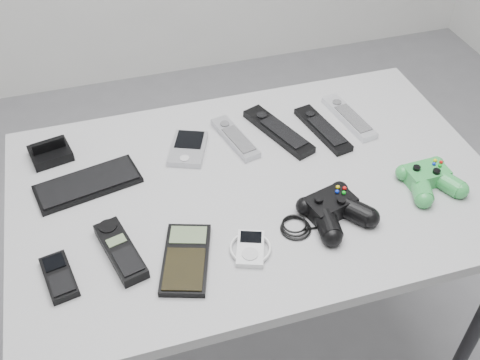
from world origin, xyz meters
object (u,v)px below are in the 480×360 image
object	(u,v)px
pda_keyboard	(88,183)
remote_black_a	(278,131)
remote_silver_a	(235,138)
remote_black_b	(323,129)
calculator	(186,259)
controller_green	(429,178)
desk	(255,203)
remote_silver_b	(349,117)
pda	(188,148)
mobile_phone	(59,276)
cordless_handset	(121,250)
controller_black	(334,208)
mp3_player	(250,248)

from	to	relation	value
pda_keyboard	remote_black_a	world-z (taller)	remote_black_a
remote_silver_a	remote_black_a	xyz separation A→B (m)	(0.11, -0.01, 0.00)
remote_silver_a	remote_black_b	bearing A→B (deg)	-20.95
calculator	controller_green	world-z (taller)	controller_green
desk	remote_silver_b	xyz separation A→B (m)	(0.31, 0.16, 0.07)
remote_silver_b	pda_keyboard	bearing A→B (deg)	176.46
pda_keyboard	pda	bearing A→B (deg)	0.66
remote_silver_b	calculator	distance (m)	0.61
remote_black_a	mobile_phone	world-z (taller)	remote_black_a
cordless_handset	calculator	world-z (taller)	cordless_handset
pda_keyboard	calculator	distance (m)	0.32
pda	controller_black	size ratio (longest dim) A/B	0.51
pda	mobile_phone	distance (m)	0.45
remote_silver_a	calculator	size ratio (longest dim) A/B	1.01
calculator	remote_black_a	bearing A→B (deg)	64.89
remote_black_a	controller_green	distance (m)	0.38
cordless_handset	remote_black_b	bearing A→B (deg)	10.76
mobile_phone	mp3_player	xyz separation A→B (m)	(0.37, -0.04, -0.00)
pda_keyboard	cordless_handset	distance (m)	0.23
desk	pda	bearing A→B (deg)	127.89
mobile_phone	cordless_handset	bearing A→B (deg)	1.89
remote_black_b	calculator	bearing A→B (deg)	-154.67
cordless_handset	controller_green	size ratio (longest dim) A/B	1.18
cordless_handset	calculator	xyz separation A→B (m)	(0.12, -0.05, -0.00)
pda_keyboard	mp3_player	xyz separation A→B (m)	(0.30, -0.29, 0.00)
controller_black	controller_green	distance (m)	0.25
pda	mp3_player	distance (m)	0.35
pda_keyboard	pda	world-z (taller)	pda
controller_green	remote_silver_b	bearing A→B (deg)	101.28
remote_silver_a	mp3_player	distance (m)	0.36
mobile_phone	cordless_handset	xyz separation A→B (m)	(0.12, 0.03, 0.00)
desk	pda_keyboard	xyz separation A→B (m)	(-0.37, 0.10, 0.07)
remote_black_a	pda	bearing A→B (deg)	159.42
remote_black_a	remote_silver_b	xyz separation A→B (m)	(0.20, 0.00, -0.00)
remote_black_a	mobile_phone	size ratio (longest dim) A/B	1.96
mobile_phone	remote_black_b	bearing A→B (deg)	12.00
remote_black_a	calculator	distance (m)	0.46
cordless_handset	remote_silver_b	bearing A→B (deg)	9.84
mp3_player	controller_black	distance (m)	0.20
desk	controller_black	distance (m)	0.21
remote_black_a	remote_silver_a	bearing A→B (deg)	155.97
desk	controller_black	world-z (taller)	controller_black
cordless_handset	calculator	distance (m)	0.13
mobile_phone	mp3_player	distance (m)	0.38
remote_black_b	calculator	size ratio (longest dim) A/B	1.14
pda_keyboard	remote_silver_b	world-z (taller)	remote_silver_b
desk	mp3_player	distance (m)	0.21
cordless_handset	mobile_phone	bearing A→B (deg)	178.54
pda	mp3_player	size ratio (longest dim) A/B	1.38
remote_silver_a	controller_black	distance (m)	0.34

